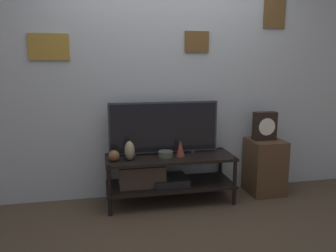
% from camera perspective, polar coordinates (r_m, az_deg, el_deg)
% --- Properties ---
extents(ground_plane, '(12.00, 12.00, 0.00)m').
position_cam_1_polar(ground_plane, '(3.39, 1.39, -14.85)').
color(ground_plane, '#4C3D2D').
extents(wall_back, '(6.40, 0.08, 2.70)m').
position_cam_1_polar(wall_back, '(3.63, -0.53, 9.01)').
color(wall_back, '#B2BCC6').
rests_on(wall_back, ground_plane).
extents(media_console, '(1.35, 0.49, 0.51)m').
position_cam_1_polar(media_console, '(3.51, -1.39, -8.32)').
color(media_console, black).
rests_on(media_console, ground_plane).
extents(television, '(1.18, 0.05, 0.57)m').
position_cam_1_polar(television, '(3.50, -0.70, -0.24)').
color(television, '#333338').
rests_on(television, media_console).
extents(vase_round_glass, '(0.11, 0.11, 0.11)m').
position_cam_1_polar(vase_round_glass, '(3.33, -9.39, -5.14)').
color(vase_round_glass, brown).
rests_on(vase_round_glass, media_console).
extents(vase_urn_stoneware, '(0.10, 0.14, 0.20)m').
position_cam_1_polar(vase_urn_stoneware, '(3.34, -6.70, -4.27)').
color(vase_urn_stoneware, tan).
rests_on(vase_urn_stoneware, media_console).
extents(vase_wide_bowl, '(0.16, 0.16, 0.06)m').
position_cam_1_polar(vase_wide_bowl, '(3.44, -0.44, -4.91)').
color(vase_wide_bowl, '#4C5647').
rests_on(vase_wide_bowl, media_console).
extents(vase_slim_bronze, '(0.09, 0.09, 0.17)m').
position_cam_1_polar(vase_slim_bronze, '(3.46, 2.17, -3.91)').
color(vase_slim_bronze, brown).
rests_on(vase_slim_bronze, media_console).
extents(side_table, '(0.38, 0.40, 0.62)m').
position_cam_1_polar(side_table, '(3.94, 16.45, -6.75)').
color(side_table, '#513823').
rests_on(side_table, ground_plane).
extents(mantel_clock, '(0.26, 0.11, 0.32)m').
position_cam_1_polar(mantel_clock, '(3.83, 16.49, 0.00)').
color(mantel_clock, black).
rests_on(mantel_clock, side_table).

